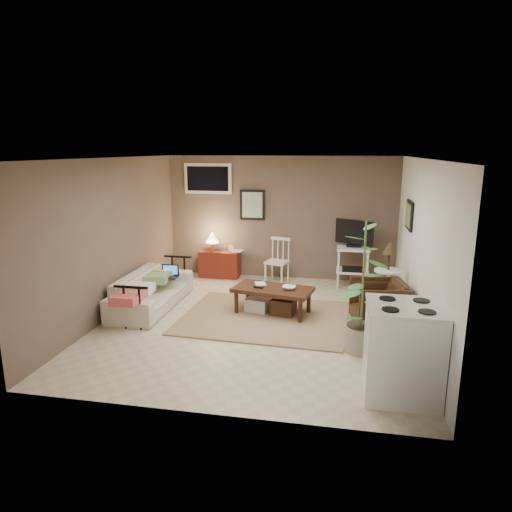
% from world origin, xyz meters
% --- Properties ---
extents(floor, '(5.00, 5.00, 0.00)m').
position_xyz_m(floor, '(0.00, 0.00, 0.00)').
color(floor, '#C1B293').
rests_on(floor, ground).
extents(art_back, '(0.50, 0.03, 0.60)m').
position_xyz_m(art_back, '(-0.55, 2.48, 1.45)').
color(art_back, black).
extents(art_right, '(0.03, 0.60, 0.45)m').
position_xyz_m(art_right, '(2.23, 1.05, 1.52)').
color(art_right, black).
extents(window, '(0.96, 0.03, 0.60)m').
position_xyz_m(window, '(-1.45, 2.48, 1.95)').
color(window, silver).
extents(rug, '(2.57, 2.10, 0.02)m').
position_xyz_m(rug, '(0.10, 0.15, 0.01)').
color(rug, '#998059').
rests_on(rug, floor).
extents(coffee_table, '(1.30, 0.84, 0.45)m').
position_xyz_m(coffee_table, '(0.18, 0.36, 0.25)').
color(coffee_table, '#3E1D10').
rests_on(coffee_table, floor).
extents(sofa, '(0.56, 1.93, 0.75)m').
position_xyz_m(sofa, '(-1.80, 0.32, 0.38)').
color(sofa, beige).
rests_on(sofa, floor).
extents(sofa_pillows, '(0.37, 1.84, 0.13)m').
position_xyz_m(sofa_pillows, '(-1.75, 0.10, 0.46)').
color(sofa_pillows, '#F1DDC8').
rests_on(sofa_pillows, sofa).
extents(sofa_end_rails, '(0.52, 1.93, 0.65)m').
position_xyz_m(sofa_end_rails, '(-1.69, 0.32, 0.32)').
color(sofa_end_rails, black).
rests_on(sofa_end_rails, floor).
extents(laptop, '(0.30, 0.22, 0.20)m').
position_xyz_m(laptop, '(-1.61, 0.65, 0.49)').
color(laptop, black).
rests_on(laptop, sofa).
extents(red_console, '(0.80, 0.35, 0.92)m').
position_xyz_m(red_console, '(-1.20, 2.27, 0.32)').
color(red_console, maroon).
rests_on(red_console, floor).
extents(spindle_chair, '(0.47, 0.47, 0.86)m').
position_xyz_m(spindle_chair, '(0.01, 2.10, 0.41)').
color(spindle_chair, silver).
rests_on(spindle_chair, floor).
extents(tv_stand, '(0.68, 0.49, 1.26)m').
position_xyz_m(tv_stand, '(1.43, 2.09, 0.67)').
color(tv_stand, silver).
rests_on(tv_stand, floor).
extents(side_table, '(0.42, 0.42, 1.13)m').
position_xyz_m(side_table, '(1.94, 0.83, 0.70)').
color(side_table, silver).
rests_on(side_table, floor).
extents(armchair, '(0.81, 0.84, 0.76)m').
position_xyz_m(armchair, '(1.77, 0.11, 0.38)').
color(armchair, black).
rests_on(armchair, floor).
extents(potted_plant, '(0.43, 0.43, 1.71)m').
position_xyz_m(potted_plant, '(1.48, -0.77, 0.91)').
color(potted_plant, gray).
rests_on(potted_plant, floor).
extents(stove, '(0.77, 0.71, 1.00)m').
position_xyz_m(stove, '(1.87, -1.78, 0.50)').
color(stove, white).
rests_on(stove, floor).
extents(bowl, '(0.21, 0.06, 0.20)m').
position_xyz_m(bowl, '(0.44, 0.33, 0.53)').
color(bowl, '#3E1D10').
rests_on(bowl, coffee_table).
extents(book_table, '(0.16, 0.07, 0.22)m').
position_xyz_m(book_table, '(-0.11, 0.47, 0.54)').
color(book_table, '#3E1D10').
rests_on(book_table, coffee_table).
extents(book_console, '(0.19, 0.04, 0.25)m').
position_xyz_m(book_console, '(-0.91, 2.30, 0.66)').
color(book_console, '#3E1D10').
rests_on(book_console, red_console).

